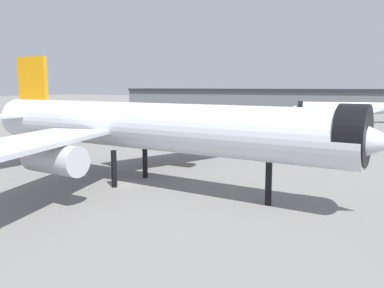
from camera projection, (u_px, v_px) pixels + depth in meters
ground at (122, 186)px, 56.38m from camera, size 900.00×900.00×0.00m
airliner_near_gate at (143, 127)px, 55.96m from camera, size 65.65×59.67×18.83m
airliner_far_taxiway at (356, 108)px, 153.81m from camera, size 47.54×42.94×12.41m
terminal_building at (312, 99)px, 238.67m from camera, size 235.08×48.60×18.91m
baggage_tug_wing at (141, 142)px, 93.64m from camera, size 3.21×3.54×1.85m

